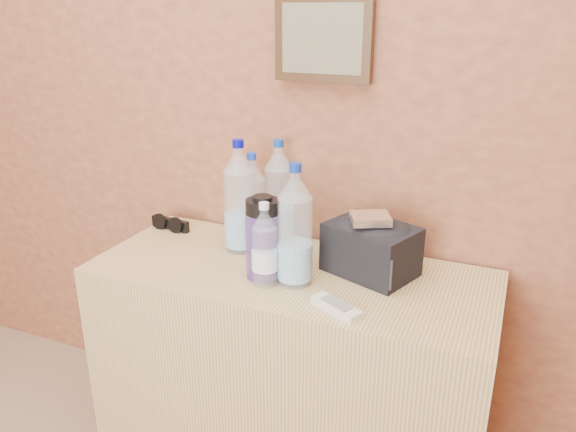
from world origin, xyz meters
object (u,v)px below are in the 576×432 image
Objects in this scene: pet_large_b at (253,206)px; pet_large_d at (295,232)px; pet_large_a at (240,203)px; dresser at (290,375)px; pet_large_c at (279,197)px; sunglasses at (171,224)px; pet_small at (265,249)px; ac_remote at (336,307)px; toiletry_bag at (371,246)px; foil_packet at (370,218)px; nalgene_bottle at (263,238)px.

pet_large_d is (0.23, -0.19, 0.02)m from pet_large_b.
dresser is at bearing -21.36° from pet_large_a.
pet_large_a is 0.14m from pet_large_c.
pet_large_a is at bearing -3.97° from sunglasses.
pet_large_c reaches higher than pet_small.
pet_small is at bearing -46.96° from pet_large_a.
toiletry_bag is (0.02, 0.25, 0.07)m from ac_remote.
sunglasses is at bearing -176.82° from ac_remote.
pet_small is 2.25× the size of foil_packet.
sunglasses is (-0.48, 0.24, -0.09)m from pet_small.
pet_large_c is (0.06, 0.07, 0.01)m from pet_large_b.
nalgene_bottle reaches higher than toiletry_bag.
pet_large_b is 0.91× the size of pet_large_c.
toiletry_bag is at bearing 86.08° from foil_packet.
dresser is 0.58m from pet_large_a.
ac_remote is at bearing -33.35° from pet_large_d.
foil_packet reaches higher than dresser.
pet_large_d is 0.61m from sunglasses.
pet_large_a is 0.26m from pet_small.
pet_small is 1.65× the size of ac_remote.
pet_large_c is at bearing 104.48° from nalgene_bottle.
pet_large_c reaches higher than sunglasses.
pet_large_a reaches higher than foil_packet.
pet_large_c is at bearing 51.12° from pet_large_b.
pet_small is at bearing -73.17° from pet_large_c.
dresser is 11.12× the size of foil_packet.
nalgene_bottle is 1.67× the size of ac_remote.
nalgene_bottle is (-0.02, 0.04, 0.01)m from pet_small.
pet_large_a is (-0.21, 0.08, 0.53)m from dresser.
sunglasses is 1.43× the size of foil_packet.
pet_small is at bearing -59.06° from nalgene_bottle.
dresser is 0.50m from nalgene_bottle.
nalgene_bottle is (0.15, -0.15, -0.04)m from pet_large_a.
pet_large_c is (0.08, 0.12, -0.01)m from pet_large_a.
dresser is 3.32× the size of pet_large_a.
pet_large_d is at bearing -120.40° from toiletry_bag.
sunglasses reaches higher than ac_remote.
pet_large_b is (0.02, 0.04, -0.02)m from pet_large_a.
toiletry_bag is 0.10m from foil_packet.
pet_large_c reaches higher than ac_remote.
pet_large_c is 2.34× the size of ac_remote.
ac_remote is (0.39, -0.30, -0.13)m from pet_large_b.
pet_large_c is 0.32m from pet_small.
dresser is at bearing -8.54° from sunglasses.
pet_large_b is at bearing -165.82° from toiletry_bag.
sunglasses is at bearing 159.92° from pet_large_d.
pet_large_b reaches higher than nalgene_bottle.
pet_large_d is (0.25, -0.15, -0.00)m from pet_large_a.
dresser is at bearing -139.67° from toiletry_bag.
nalgene_bottle is at bearing -175.84° from ac_remote.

